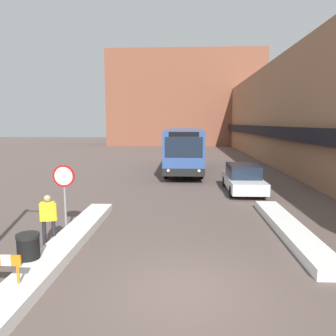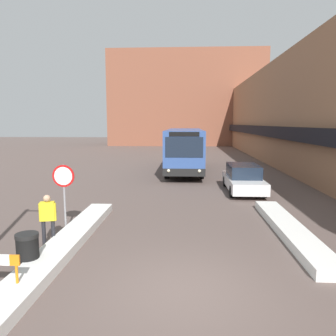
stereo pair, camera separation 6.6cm
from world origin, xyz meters
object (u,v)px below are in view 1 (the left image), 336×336
object	(u,v)px
city_bus	(184,148)
stop_sign	(64,184)
trash_bin	(29,251)
parked_car_front	(243,178)
pedestrian	(48,215)

from	to	relation	value
city_bus	stop_sign	world-z (taller)	city_bus
trash_bin	city_bus	bearing A→B (deg)	77.41
parked_car_front	trash_bin	size ratio (longest dim) A/B	4.92
parked_car_front	trash_bin	world-z (taller)	parked_car_front
pedestrian	trash_bin	distance (m)	1.76
pedestrian	parked_car_front	bearing A→B (deg)	35.67
city_bus	parked_car_front	world-z (taller)	city_bus
city_bus	pedestrian	world-z (taller)	city_bus
parked_car_front	stop_sign	xyz separation A→B (m)	(-7.32, -7.27, 0.98)
pedestrian	trash_bin	world-z (taller)	pedestrian
parked_car_front	pedestrian	distance (m)	11.25
trash_bin	stop_sign	bearing A→B (deg)	91.64
stop_sign	parked_car_front	bearing A→B (deg)	44.77
city_bus	trash_bin	distance (m)	18.18
parked_car_front	trash_bin	xyz separation A→B (m)	(-7.24, -10.14, -0.26)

